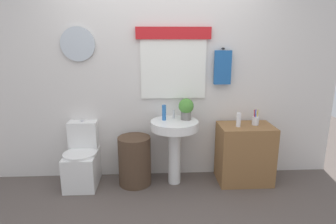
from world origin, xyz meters
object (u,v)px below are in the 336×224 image
wooden_cabinet (244,154)px  lotion_bottle (239,120)px  toilet (82,161)px  toothbrush_cup (255,120)px  laundry_hamper (135,161)px  potted_plant (186,108)px  pedestal_sink (174,136)px  soap_bottle (164,113)px

wooden_cabinet → lotion_bottle: (-0.11, -0.04, 0.44)m
toilet → toothbrush_cup: 2.12m
laundry_hamper → wooden_cabinet: size_ratio=0.83×
lotion_bottle → toilet: bearing=177.7°
laundry_hamper → potted_plant: size_ratio=2.33×
wooden_cabinet → toilet: bearing=179.0°
toilet → laundry_hamper: size_ratio=1.29×
toilet → toothbrush_cup: size_ratio=4.12×
toothbrush_cup → potted_plant: bearing=177.2°
lotion_bottle → pedestal_sink: bearing=176.9°
pedestal_sink → toothbrush_cup: toothbrush_cup is taller
laundry_hamper → toothbrush_cup: 1.52m
toilet → potted_plant: (1.24, 0.03, 0.63)m
potted_plant → wooden_cabinet: bearing=-4.8°
pedestal_sink → potted_plant: (0.14, 0.06, 0.32)m
laundry_hamper → lotion_bottle: lotion_bottle is taller
lotion_bottle → laundry_hamper: bearing=178.1°
wooden_cabinet → lotion_bottle: bearing=-160.2°
potted_plant → toothbrush_cup: size_ratio=1.37×
potted_plant → lotion_bottle: size_ratio=1.55×
toilet → soap_bottle: bearing=1.0°
lotion_bottle → wooden_cabinet: bearing=19.8°
soap_bottle → lotion_bottle: bearing=-6.0°
toilet → wooden_cabinet: bearing=-1.0°
lotion_bottle → potted_plant: bearing=170.6°
lotion_bottle → toothbrush_cup: 0.23m
pedestal_sink → potted_plant: bearing=23.2°
wooden_cabinet → potted_plant: potted_plant is taller
soap_bottle → pedestal_sink: bearing=-22.6°
toilet → laundry_hamper: 0.63m
wooden_cabinet → soap_bottle: 1.10m
laundry_hamper → potted_plant: 0.88m
lotion_bottle → soap_bottle: bearing=174.0°
pedestal_sink → soap_bottle: soap_bottle is taller
pedestal_sink → lotion_bottle: 0.77m
toilet → wooden_cabinet: 1.96m
pedestal_sink → wooden_cabinet: 0.89m
pedestal_sink → toothbrush_cup: size_ratio=4.21×
soap_bottle → lotion_bottle: size_ratio=1.11×
laundry_hamper → lotion_bottle: bearing=-1.9°
pedestal_sink → wooden_cabinet: pedestal_sink is taller
laundry_hamper → wooden_cabinet: wooden_cabinet is taller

